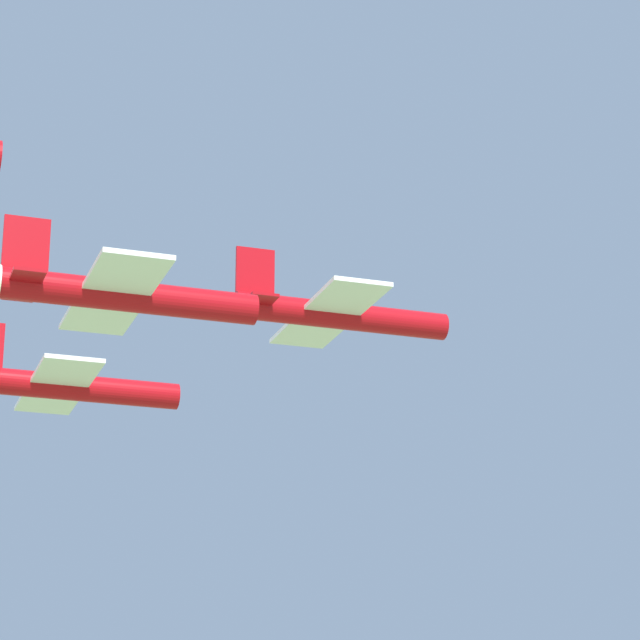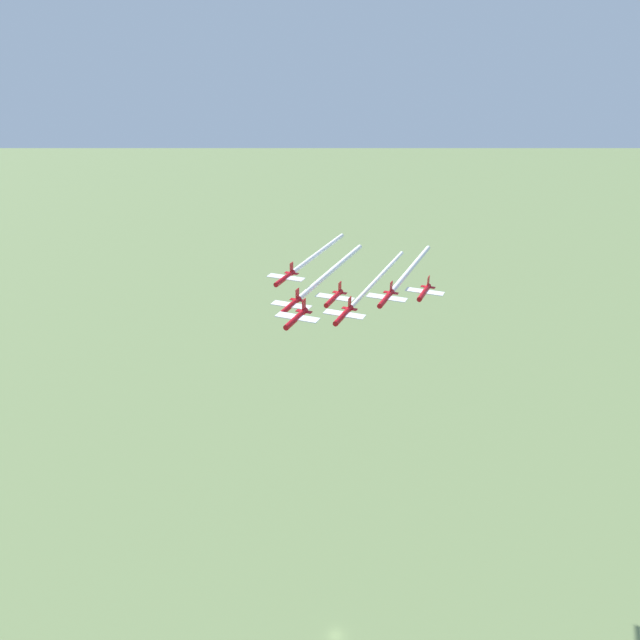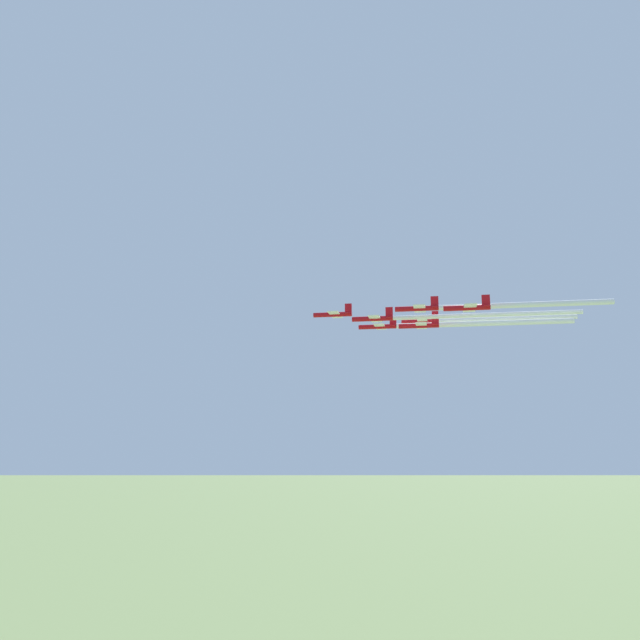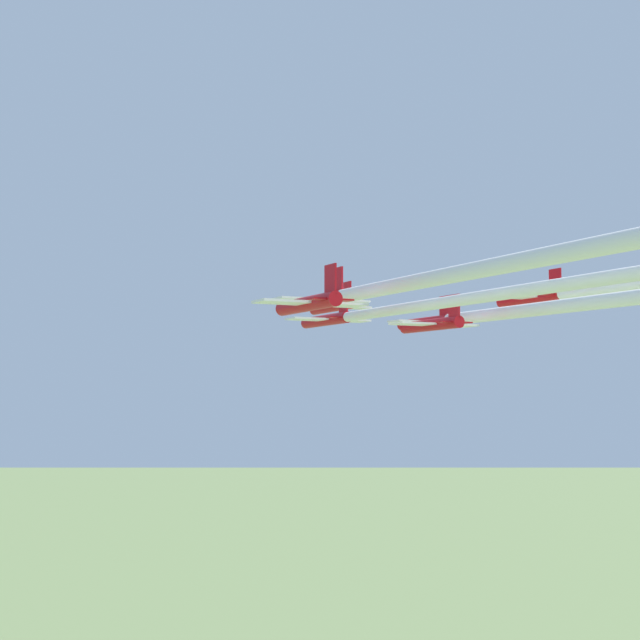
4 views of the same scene
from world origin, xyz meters
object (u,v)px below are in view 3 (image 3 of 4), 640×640
object	(u,v)px
jet_0	(334,314)
jet_1	(374,318)
jet_2	(379,326)
jet_3	(418,308)
jet_6	(469,308)
jet_4	(420,326)
jet_5	(421,321)

from	to	relation	value
jet_0	jet_1	xyz separation A→B (m)	(7.08, -10.80, -2.66)
jet_2	jet_3	xyz separation A→B (m)	(1.29, -22.54, 0.71)
jet_2	jet_6	world-z (taller)	jet_2
jet_2	jet_4	distance (m)	12.97
jet_4	jet_5	xyz separation A→B (m)	(5.80, 11.74, 3.38)
jet_5	jet_0	bearing A→B (deg)	120.47
jet_0	jet_2	bearing A→B (deg)	-59.53
jet_3	jet_6	world-z (taller)	jet_3
jet_0	jet_3	world-z (taller)	jet_0
jet_1	jet_3	xyz separation A→B (m)	(7.08, -10.80, 0.88)
jet_5	jet_2	bearing A→B (deg)	120.47
jet_1	jet_6	bearing A→B (deg)	-120.47
jet_2	jet_3	distance (m)	22.59
jet_3	jet_6	bearing A→B (deg)	-120.47
jet_0	jet_2	size ratio (longest dim) A/B	1.00
jet_0	jet_3	bearing A→B (deg)	-120.47
jet_6	jet_5	bearing A→B (deg)	18.78
jet_1	jet_3	bearing A→B (deg)	-120.47
jet_0	jet_6	distance (m)	38.88
jet_2	jet_6	size ratio (longest dim) A/B	1.00
jet_1	jet_4	world-z (taller)	jet_1
jet_1	jet_3	size ratio (longest dim) A/B	1.00
jet_0	jet_5	xyz separation A→B (m)	(25.76, 1.89, -0.31)
jet_1	jet_3	world-z (taller)	jet_3
jet_5	jet_3	bearing A→B (deg)	-180.00
jet_0	jet_5	world-z (taller)	jet_0
jet_0	jet_3	size ratio (longest dim) A/B	1.00
jet_4	jet_5	size ratio (longest dim) A/B	1.00
jet_2	jet_1	bearing A→B (deg)	-180.00
jet_0	jet_4	size ratio (longest dim) A/B	1.00
jet_2	jet_5	distance (m)	13.10
jet_4	jet_5	world-z (taller)	jet_5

